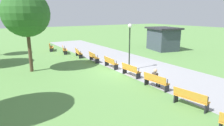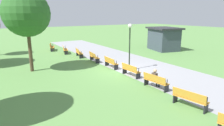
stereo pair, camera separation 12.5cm
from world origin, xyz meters
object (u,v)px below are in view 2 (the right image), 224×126
(bench_0, at_px, (52,47))
(bench_7, at_px, (190,99))
(tree_1, at_px, (26,14))
(bench_4, at_px, (111,62))
(bench_5, at_px, (131,70))
(kiosk, at_px, (164,39))
(person_seated, at_px, (155,78))
(bench_3, at_px, (94,57))
(bench_2, at_px, (79,53))
(lamp_post, at_px, (130,38))
(bench_6, at_px, (155,81))
(bench_1, at_px, (65,49))

(bench_0, xyz_separation_m, bench_7, (18.81, 1.37, 0.00))
(tree_1, bearing_deg, bench_4, 66.90)
(bench_5, distance_m, kiosk, 12.03)
(person_seated, bearing_deg, bench_4, 172.94)
(bench_3, xyz_separation_m, tree_1, (0.25, -5.58, 3.94))
(bench_4, bearing_deg, bench_2, -171.63)
(bench_7, bearing_deg, tree_1, -164.42)
(bench_0, xyz_separation_m, tree_1, (8.21, -3.81, 3.94))
(bench_7, bearing_deg, person_seated, 159.03)
(bench_5, height_order, kiosk, kiosk)
(lamp_post, bearing_deg, bench_7, -12.43)
(bench_0, height_order, person_seated, person_seated)
(bench_7, bearing_deg, kiosk, 127.71)
(bench_6, xyz_separation_m, tree_1, (-7.90, -5.58, 3.94))
(bench_7, height_order, person_seated, person_seated)
(bench_4, height_order, lamp_post, lamp_post)
(kiosk, bearing_deg, lamp_post, -47.25)
(person_seated, relative_size, lamp_post, 0.33)
(bench_6, relative_size, person_seated, 1.41)
(bench_1, xyz_separation_m, bench_3, (5.35, 0.99, 0.00))
(bench_2, bearing_deg, person_seated, 13.29)
(bench_1, relative_size, person_seated, 1.43)
(lamp_post, distance_m, kiosk, 10.58)
(kiosk, bearing_deg, bench_4, -55.95)
(bench_4, relative_size, kiosk, 0.36)
(bench_3, xyz_separation_m, bench_6, (8.15, 0.00, 0.00))
(bench_3, relative_size, bench_7, 0.99)
(bench_0, distance_m, person_seated, 16.09)
(bench_0, relative_size, tree_1, 0.28)
(bench_5, xyz_separation_m, kiosk, (-6.51, 10.06, 0.97))
(bench_1, height_order, bench_5, same)
(bench_6, distance_m, bench_7, 2.72)
(lamp_post, bearing_deg, bench_5, -33.39)
(kiosk, bearing_deg, bench_7, -28.38)
(bench_1, relative_size, bench_6, 1.01)
(bench_2, height_order, bench_3, same)
(bench_2, bearing_deg, bench_6, 12.58)
(bench_5, height_order, person_seated, person_seated)
(bench_4, bearing_deg, bench_7, -2.08)
(bench_0, distance_m, bench_4, 10.85)
(kiosk, bearing_deg, bench_1, -97.40)
(bench_4, distance_m, tree_1, 7.42)
(bench_2, height_order, tree_1, tree_1)
(bench_3, xyz_separation_m, bench_4, (2.72, 0.20, 0.00))
(bench_4, xyz_separation_m, person_seated, (5.30, -0.07, 0.17))
(bench_1, xyz_separation_m, bench_6, (13.51, 0.99, 0.00))
(bench_3, xyz_separation_m, bench_5, (5.44, 0.20, 0.00))
(bench_2, xyz_separation_m, bench_7, (13.54, 0.00, 0.00))
(bench_3, height_order, bench_7, same)
(bench_7, xyz_separation_m, person_seated, (-2.83, 0.52, 0.17))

